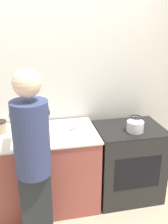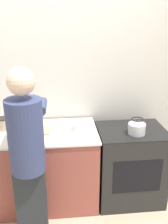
% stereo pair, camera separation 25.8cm
% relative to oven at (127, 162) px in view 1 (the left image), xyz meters
% --- Properties ---
extents(ground_plane, '(12.00, 12.00, 0.00)m').
position_rel_oven_xyz_m(ground_plane, '(-0.73, -0.30, -0.45)').
color(ground_plane, tan).
extents(wall_back, '(8.00, 0.05, 2.60)m').
position_rel_oven_xyz_m(wall_back, '(-0.73, 0.46, 0.85)').
color(wall_back, silver).
rests_on(wall_back, ground_plane).
extents(counter, '(1.46, 0.72, 0.90)m').
position_rel_oven_xyz_m(counter, '(-1.12, 0.05, 0.00)').
color(counter, '#9E4C42').
rests_on(counter, ground_plane).
extents(oven, '(0.75, 0.59, 0.90)m').
position_rel_oven_xyz_m(oven, '(0.00, 0.00, 0.00)').
color(oven, black).
rests_on(oven, ground_plane).
extents(person, '(0.35, 0.59, 1.71)m').
position_rel_oven_xyz_m(person, '(-1.09, -0.50, 0.49)').
color(person, '#262A2F').
rests_on(person, ground_plane).
extents(cutting_board, '(0.36, 0.22, 0.02)m').
position_rel_oven_xyz_m(cutting_board, '(-1.09, 0.06, 0.46)').
color(cutting_board, tan).
rests_on(cutting_board, counter).
extents(knife, '(0.22, 0.13, 0.01)m').
position_rel_oven_xyz_m(knife, '(-1.08, 0.05, 0.47)').
color(knife, silver).
rests_on(knife, cutting_board).
extents(kettle, '(0.19, 0.19, 0.17)m').
position_rel_oven_xyz_m(kettle, '(0.02, -0.10, 0.52)').
color(kettle, silver).
rests_on(kettle, oven).
extents(bowl_prep, '(0.13, 0.13, 0.06)m').
position_rel_oven_xyz_m(bowl_prep, '(-0.60, 0.07, 0.48)').
color(bowl_prep, silver).
rests_on(bowl_prep, counter).
extents(canister_jar, '(0.14, 0.14, 0.14)m').
position_rel_oven_xyz_m(canister_jar, '(-1.42, 0.15, 0.52)').
color(canister_jar, tan).
rests_on(canister_jar, counter).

